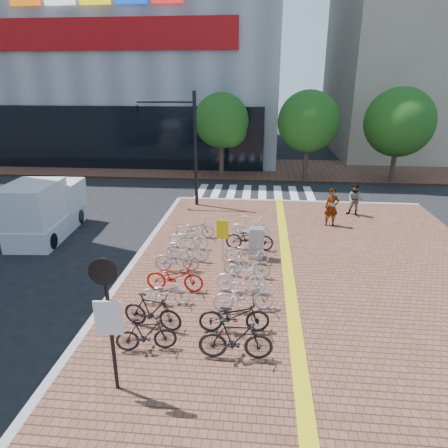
# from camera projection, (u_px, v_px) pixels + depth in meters

# --- Properties ---
(ground) EXTENTS (120.00, 120.00, 0.00)m
(ground) POSITION_uv_depth(u_px,v_px,m) (229.00, 310.00, 12.68)
(ground) COLOR black
(ground) RESTS_ON ground
(tactile_strip) EXTENTS (0.40, 34.00, 0.01)m
(tactile_strip) POSITION_uv_depth(u_px,v_px,m) (309.00, 447.00, 7.77)
(tactile_strip) COLOR gold
(tactile_strip) RESTS_ON sidewalk
(kerb_west) EXTENTS (0.25, 34.00, 0.15)m
(kerb_west) POSITION_uv_depth(u_px,v_px,m) (18.00, 426.00, 8.33)
(kerb_west) COLOR gray
(kerb_west) RESTS_ON ground
(kerb_north) EXTENTS (14.00, 0.25, 0.15)m
(kerb_north) POSITION_uv_depth(u_px,v_px,m) (296.00, 202.00, 23.62)
(kerb_north) COLOR gray
(kerb_north) RESTS_ON ground
(far_sidewalk) EXTENTS (70.00, 8.00, 0.15)m
(far_sidewalk) POSITION_uv_depth(u_px,v_px,m) (250.00, 169.00, 32.31)
(far_sidewalk) COLOR brown
(far_sidewalk) RESTS_ON ground
(department_store) EXTENTS (36.00, 24.27, 28.00)m
(department_store) POSITION_uv_depth(u_px,v_px,m) (95.00, 3.00, 39.24)
(department_store) COLOR gray
(department_store) RESTS_ON ground
(building_beige) EXTENTS (20.00, 18.00, 18.00)m
(building_beige) POSITION_uv_depth(u_px,v_px,m) (445.00, 56.00, 37.96)
(building_beige) COLOR gray
(building_beige) RESTS_ON ground
(crosswalk) EXTENTS (7.50, 4.00, 0.01)m
(crosswalk) POSITION_uv_depth(u_px,v_px,m) (255.00, 193.00, 25.74)
(crosswalk) COLOR silver
(crosswalk) RESTS_ON ground
(street_trees) EXTENTS (16.20, 4.60, 6.35)m
(street_trees) POSITION_uv_depth(u_px,v_px,m) (324.00, 123.00, 27.17)
(street_trees) COLOR #38281E
(street_trees) RESTS_ON far_sidewalk
(bike_0) EXTENTS (1.65, 0.76, 0.96)m
(bike_0) POSITION_uv_depth(u_px,v_px,m) (146.00, 334.00, 10.42)
(bike_0) COLOR black
(bike_0) RESTS_ON sidewalk
(bike_1) EXTENTS (1.86, 0.86, 1.08)m
(bike_1) POSITION_uv_depth(u_px,v_px,m) (152.00, 311.00, 11.34)
(bike_1) COLOR black
(bike_1) RESTS_ON sidewalk
(bike_2) EXTENTS (1.65, 0.70, 0.84)m
(bike_2) POSITION_uv_depth(u_px,v_px,m) (165.00, 292.00, 12.61)
(bike_2) COLOR silver
(bike_2) RESTS_ON sidewalk
(bike_3) EXTENTS (1.96, 0.73, 1.02)m
(bike_3) POSITION_uv_depth(u_px,v_px,m) (175.00, 277.00, 13.39)
(bike_3) COLOR red
(bike_3) RESTS_ON sidewalk
(bike_4) EXTENTS (1.70, 0.55, 1.01)m
(bike_4) POSITION_uv_depth(u_px,v_px,m) (177.00, 259.00, 14.77)
(bike_4) COLOR #A5A4A9
(bike_4) RESTS_ON sidewalk
(bike_5) EXTENTS (1.88, 0.82, 1.09)m
(bike_5) POSITION_uv_depth(u_px,v_px,m) (187.00, 247.00, 15.64)
(bike_5) COLOR white
(bike_5) RESTS_ON sidewalk
(bike_6) EXTENTS (1.81, 0.81, 0.92)m
(bike_6) POSITION_uv_depth(u_px,v_px,m) (188.00, 238.00, 16.80)
(bike_6) COLOR silver
(bike_6) RESTS_ON sidewalk
(bike_7) EXTENTS (1.79, 0.83, 0.91)m
(bike_7) POSITION_uv_depth(u_px,v_px,m) (195.00, 228.00, 17.91)
(bike_7) COLOR #A8A8AC
(bike_7) RESTS_ON sidewalk
(bike_8) EXTENTS (1.92, 0.61, 1.14)m
(bike_8) POSITION_uv_depth(u_px,v_px,m) (236.00, 339.00, 10.07)
(bike_8) COLOR black
(bike_8) RESTS_ON sidewalk
(bike_9) EXTENTS (2.05, 0.90, 1.05)m
(bike_9) POSITION_uv_depth(u_px,v_px,m) (234.00, 315.00, 11.19)
(bike_9) COLOR black
(bike_9) RESTS_ON sidewalk
(bike_10) EXTENTS (2.01, 1.04, 1.01)m
(bike_10) POSITION_uv_depth(u_px,v_px,m) (244.00, 296.00, 12.22)
(bike_10) COLOR silver
(bike_10) RESTS_ON sidewalk
(bike_11) EXTENTS (1.75, 0.57, 1.04)m
(bike_11) POSITION_uv_depth(u_px,v_px,m) (241.00, 278.00, 13.27)
(bike_11) COLOR white
(bike_11) RESTS_ON sidewalk
(bike_12) EXTENTS (1.76, 0.60, 1.04)m
(bike_12) POSITION_uv_depth(u_px,v_px,m) (247.00, 264.00, 14.30)
(bike_12) COLOR #A4A4A8
(bike_12) RESTS_ON sidewalk
(bike_13) EXTENTS (1.81, 0.82, 0.92)m
(bike_13) POSITION_uv_depth(u_px,v_px,m) (247.00, 252.00, 15.46)
(bike_13) COLOR #B8B7BC
(bike_13) RESTS_ON sidewalk
(bike_14) EXTENTS (2.02, 0.80, 1.04)m
(bike_14) POSITION_uv_depth(u_px,v_px,m) (249.00, 238.00, 16.65)
(bike_14) COLOR black
(bike_14) RESTS_ON sidewalk
(bike_15) EXTENTS (1.94, 0.85, 1.13)m
(bike_15) POSITION_uv_depth(u_px,v_px,m) (251.00, 228.00, 17.60)
(bike_15) COLOR white
(bike_15) RESTS_ON sidewalk
(pedestrian_a) EXTENTS (0.73, 0.53, 1.87)m
(pedestrian_a) POSITION_uv_depth(u_px,v_px,m) (332.00, 207.00, 19.29)
(pedestrian_a) COLOR gray
(pedestrian_a) RESTS_ON sidewalk
(pedestrian_b) EXTENTS (1.02, 0.94, 1.69)m
(pedestrian_b) POSITION_uv_depth(u_px,v_px,m) (355.00, 200.00, 20.78)
(pedestrian_b) COLOR #494D5C
(pedestrian_b) RESTS_ON sidewalk
(utility_box) EXTENTS (0.61, 0.45, 1.28)m
(utility_box) POSITION_uv_depth(u_px,v_px,m) (256.00, 243.00, 15.83)
(utility_box) COLOR #A7A8AC
(utility_box) RESTS_ON sidewalk
(yellow_sign) EXTENTS (0.46, 0.12, 1.71)m
(yellow_sign) POSITION_uv_depth(u_px,v_px,m) (222.00, 233.00, 15.35)
(yellow_sign) COLOR #B7B7BC
(yellow_sign) RESTS_ON sidewalk
(notice_sign) EXTENTS (0.62, 0.15, 3.34)m
(notice_sign) POSITION_uv_depth(u_px,v_px,m) (108.00, 310.00, 8.52)
(notice_sign) COLOR black
(notice_sign) RESTS_ON sidewalk
(traffic_light_pole) EXTENTS (3.34, 1.29, 6.21)m
(traffic_light_pole) POSITION_uv_depth(u_px,v_px,m) (169.00, 128.00, 21.55)
(traffic_light_pole) COLOR black
(traffic_light_pole) RESTS_ON sidewalk
(box_truck) EXTENTS (2.32, 4.73, 2.66)m
(box_truck) POSITION_uv_depth(u_px,v_px,m) (44.00, 210.00, 18.31)
(box_truck) COLOR silver
(box_truck) RESTS_ON ground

